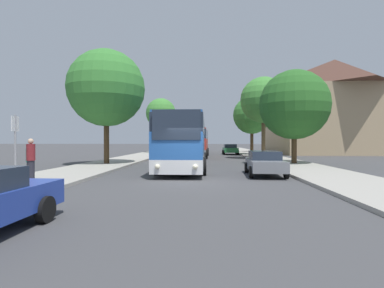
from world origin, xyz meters
TOP-DOWN VIEW (x-y plane):
  - ground_plane at (0.00, 0.00)m, footprint 300.00×300.00m
  - sidewalk_left at (-7.00, 0.00)m, footprint 4.00×120.00m
  - sidewalk_right at (7.00, 0.00)m, footprint 4.00×120.00m
  - building_right_background at (19.62, 31.73)m, footprint 17.33×15.64m
  - bus_front at (-0.83, 5.89)m, footprint 2.91×10.99m
  - bus_middle at (-0.63, 20.28)m, footprint 3.07×10.50m
  - bus_rear at (-0.96, 33.65)m, footprint 2.89×10.19m
  - parked_car_right_near at (3.80, 2.82)m, footprint 2.07×4.19m
  - parked_car_right_far at (3.87, 27.35)m, footprint 2.06×4.17m
  - bus_stop_sign at (-6.90, -2.23)m, footprint 0.08×0.45m
  - pedestrian_waiting_near at (-7.50, -0.25)m, footprint 0.36×0.36m
  - pedestrian_walking_back at (-7.11, -0.85)m, footprint 0.36×0.36m
  - tree_left_near at (-6.03, 29.71)m, footprint 4.34×4.34m
  - tree_left_far at (-7.02, 8.87)m, footprint 5.85×5.85m
  - tree_right_near at (6.46, 17.32)m, footprint 4.73×4.73m
  - tree_right_mid at (7.40, 9.84)m, footprint 5.36×5.36m
  - tree_right_far at (6.37, 24.55)m, footprint 4.75×4.75m

SIDE VIEW (x-z plane):
  - ground_plane at x=0.00m, z-range 0.00..0.00m
  - sidewalk_left at x=-7.00m, z-range 0.00..0.15m
  - sidewalk_right at x=7.00m, z-range 0.00..0.15m
  - parked_car_right_near at x=3.80m, z-range 0.04..1.37m
  - parked_car_right_far at x=3.87m, z-range 0.04..1.44m
  - pedestrian_waiting_near at x=-7.50m, z-range 0.15..1.76m
  - pedestrian_walking_back at x=-7.11m, z-range 0.17..2.01m
  - bus_middle at x=-0.63m, z-range 0.12..3.31m
  - bus_front at x=-0.83m, z-range 0.12..3.52m
  - bus_stop_sign at x=-6.90m, z-range 0.47..3.24m
  - bus_rear at x=-0.96m, z-range 0.11..3.65m
  - tree_right_mid at x=7.40m, z-range 1.06..8.26m
  - tree_right_far at x=6.37m, z-range 1.43..8.77m
  - tree_left_near at x=-6.03m, z-range 1.90..9.80m
  - tree_left_far at x=-7.02m, z-range 1.55..10.23m
  - tree_right_near at x=6.46m, z-range 1.89..10.16m
  - building_right_background at x=19.62m, z-range 0.00..13.90m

